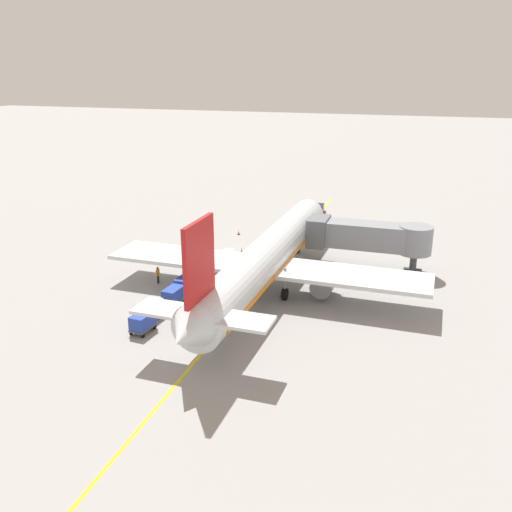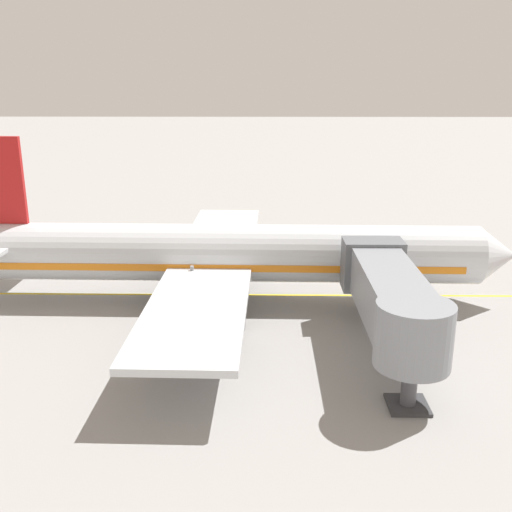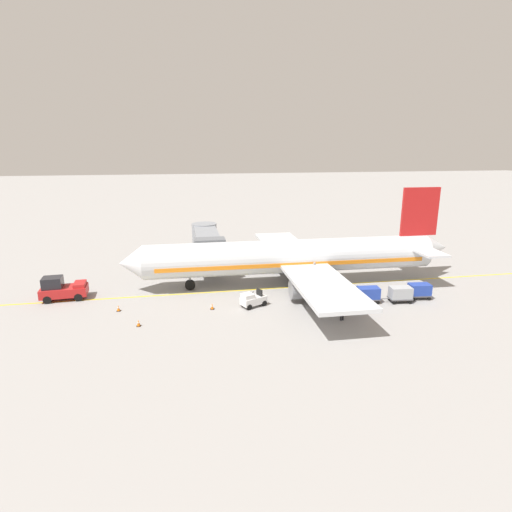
{
  "view_description": "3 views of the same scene",
  "coord_description": "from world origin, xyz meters",
  "px_view_note": "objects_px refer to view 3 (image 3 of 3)",
  "views": [
    {
      "loc": [
        14.86,
        -45.74,
        20.16
      ],
      "look_at": [
        -0.4,
        1.91,
        2.81
      ],
      "focal_mm": 38.79,
      "sensor_mm": 36.0,
      "label": 1
    },
    {
      "loc": [
        36.89,
        3.25,
        13.94
      ],
      "look_at": [
        2.02,
        2.79,
        3.37
      ],
      "focal_mm": 40.78,
      "sensor_mm": 36.0,
      "label": 2
    },
    {
      "loc": [
        -41.59,
        12.79,
        15.03
      ],
      "look_at": [
        1.73,
        4.77,
        3.3
      ],
      "focal_mm": 28.86,
      "sensor_mm": 36.0,
      "label": 3
    }
  ],
  "objects_px": {
    "baggage_cart_third_in_train": "(400,293)",
    "baggage_cart_front": "(343,296)",
    "baggage_cart_tail_end": "(419,290)",
    "ground_crew_wing_walker": "(342,310)",
    "safety_cone_wing_tip": "(118,308)",
    "jet_bridge": "(207,242)",
    "parked_airliner": "(293,257)",
    "baggage_tug_lead": "(253,300)",
    "pushback_tractor": "(62,289)",
    "safety_cone_nose_right": "(212,306)",
    "baggage_cart_second_in_train": "(368,293)",
    "safety_cone_nose_left": "(138,323)"
  },
  "relations": [
    {
      "from": "baggage_cart_third_in_train",
      "to": "baggage_cart_front",
      "type": "bearing_deg",
      "value": 86.33
    },
    {
      "from": "baggage_cart_tail_end",
      "to": "ground_crew_wing_walker",
      "type": "distance_m",
      "value": 10.46
    },
    {
      "from": "safety_cone_wing_tip",
      "to": "jet_bridge",
      "type": "bearing_deg",
      "value": -35.77
    },
    {
      "from": "parked_airliner",
      "to": "baggage_tug_lead",
      "type": "bearing_deg",
      "value": 135.88
    },
    {
      "from": "baggage_cart_third_in_train",
      "to": "jet_bridge",
      "type": "bearing_deg",
      "value": 49.24
    },
    {
      "from": "pushback_tractor",
      "to": "jet_bridge",
      "type": "bearing_deg",
      "value": -60.69
    },
    {
      "from": "baggage_cart_third_in_train",
      "to": "safety_cone_nose_right",
      "type": "height_order",
      "value": "baggage_cart_third_in_train"
    },
    {
      "from": "parked_airliner",
      "to": "safety_cone_wing_tip",
      "type": "relative_size",
      "value": 63.15
    },
    {
      "from": "baggage_cart_second_in_train",
      "to": "ground_crew_wing_walker",
      "type": "xyz_separation_m",
      "value": [
        -3.68,
        4.21,
        0.0
      ]
    },
    {
      "from": "baggage_cart_third_in_train",
      "to": "baggage_cart_tail_end",
      "type": "distance_m",
      "value": 2.44
    },
    {
      "from": "baggage_cart_tail_end",
      "to": "baggage_cart_second_in_train",
      "type": "bearing_deg",
      "value": 90.2
    },
    {
      "from": "safety_cone_wing_tip",
      "to": "ground_crew_wing_walker",
      "type": "bearing_deg",
      "value": -106.39
    },
    {
      "from": "ground_crew_wing_walker",
      "to": "jet_bridge",
      "type": "bearing_deg",
      "value": 29.64
    },
    {
      "from": "baggage_cart_tail_end",
      "to": "ground_crew_wing_walker",
      "type": "relative_size",
      "value": 1.75
    },
    {
      "from": "baggage_cart_front",
      "to": "safety_cone_nose_right",
      "type": "relative_size",
      "value": 5.0
    },
    {
      "from": "jet_bridge",
      "to": "baggage_cart_third_in_train",
      "type": "xyz_separation_m",
      "value": [
        -15.57,
        -18.07,
        -2.5
      ]
    },
    {
      "from": "pushback_tractor",
      "to": "baggage_cart_tail_end",
      "type": "relative_size",
      "value": 1.54
    },
    {
      "from": "ground_crew_wing_walker",
      "to": "baggage_cart_third_in_train",
      "type": "bearing_deg",
      "value": -66.75
    },
    {
      "from": "baggage_tug_lead",
      "to": "baggage_cart_front",
      "type": "distance_m",
      "value": 8.87
    },
    {
      "from": "baggage_cart_third_in_train",
      "to": "safety_cone_nose_left",
      "type": "xyz_separation_m",
      "value": [
        -1.15,
        25.18,
        -0.66
      ]
    },
    {
      "from": "safety_cone_wing_tip",
      "to": "baggage_cart_second_in_train",
      "type": "bearing_deg",
      "value": -95.17
    },
    {
      "from": "baggage_cart_third_in_train",
      "to": "safety_cone_nose_right",
      "type": "bearing_deg",
      "value": 85.26
    },
    {
      "from": "jet_bridge",
      "to": "baggage_cart_tail_end",
      "type": "relative_size",
      "value": 4.28
    },
    {
      "from": "baggage_cart_tail_end",
      "to": "ground_crew_wing_walker",
      "type": "xyz_separation_m",
      "value": [
        -3.7,
        9.78,
        0.0
      ]
    },
    {
      "from": "baggage_tug_lead",
      "to": "ground_crew_wing_walker",
      "type": "distance_m",
      "value": 8.66
    },
    {
      "from": "safety_cone_nose_left",
      "to": "baggage_tug_lead",
      "type": "bearing_deg",
      "value": -75.67
    },
    {
      "from": "baggage_cart_tail_end",
      "to": "safety_cone_wing_tip",
      "type": "distance_m",
      "value": 29.82
    },
    {
      "from": "safety_cone_nose_left",
      "to": "safety_cone_wing_tip",
      "type": "distance_m",
      "value": 4.41
    },
    {
      "from": "baggage_cart_third_in_train",
      "to": "safety_cone_wing_tip",
      "type": "bearing_deg",
      "value": 84.38
    },
    {
      "from": "parked_airliner",
      "to": "baggage_cart_front",
      "type": "bearing_deg",
      "value": -155.57
    },
    {
      "from": "jet_bridge",
      "to": "safety_cone_nose_left",
      "type": "distance_m",
      "value": 18.45
    },
    {
      "from": "baggage_cart_third_in_train",
      "to": "ground_crew_wing_walker",
      "type": "bearing_deg",
      "value": 113.25
    },
    {
      "from": "baggage_cart_front",
      "to": "baggage_cart_third_in_train",
      "type": "bearing_deg",
      "value": -93.67
    },
    {
      "from": "baggage_cart_second_in_train",
      "to": "safety_cone_nose_left",
      "type": "bearing_deg",
      "value": 94.3
    },
    {
      "from": "jet_bridge",
      "to": "safety_cone_wing_tip",
      "type": "bearing_deg",
      "value": 144.23
    },
    {
      "from": "baggage_cart_third_in_train",
      "to": "safety_cone_nose_right",
      "type": "distance_m",
      "value": 18.67
    },
    {
      "from": "baggage_tug_lead",
      "to": "baggage_cart_second_in_train",
      "type": "xyz_separation_m",
      "value": [
        -1.03,
        -11.48,
        0.24
      ]
    },
    {
      "from": "parked_airliner",
      "to": "baggage_tug_lead",
      "type": "height_order",
      "value": "parked_airliner"
    },
    {
      "from": "ground_crew_wing_walker",
      "to": "safety_cone_wing_tip",
      "type": "bearing_deg",
      "value": 73.61
    },
    {
      "from": "baggage_cart_second_in_train",
      "to": "baggage_cart_front",
      "type": "bearing_deg",
      "value": 92.73
    },
    {
      "from": "baggage_tug_lead",
      "to": "jet_bridge",
      "type": "bearing_deg",
      "value": 13.64
    },
    {
      "from": "pushback_tractor",
      "to": "baggage_tug_lead",
      "type": "xyz_separation_m",
      "value": [
        -5.48,
        -18.65,
        -0.39
      ]
    },
    {
      "from": "parked_airliner",
      "to": "baggage_cart_front",
      "type": "distance_m",
      "value": 7.97
    },
    {
      "from": "ground_crew_wing_walker",
      "to": "safety_cone_nose_left",
      "type": "relative_size",
      "value": 2.86
    },
    {
      "from": "baggage_cart_second_in_train",
      "to": "safety_cone_nose_left",
      "type": "height_order",
      "value": "baggage_cart_second_in_train"
    },
    {
      "from": "parked_airliner",
      "to": "baggage_cart_second_in_train",
      "type": "distance_m",
      "value": 9.27
    },
    {
      "from": "pushback_tractor",
      "to": "baggage_cart_second_in_train",
      "type": "bearing_deg",
      "value": -102.2
    },
    {
      "from": "baggage_cart_third_in_train",
      "to": "baggage_tug_lead",
      "type": "bearing_deg",
      "value": 84.02
    },
    {
      "from": "baggage_cart_tail_end",
      "to": "pushback_tractor",
      "type": "bearing_deg",
      "value": 79.69
    },
    {
      "from": "baggage_cart_third_in_train",
      "to": "safety_cone_nose_right",
      "type": "relative_size",
      "value": 5.0
    }
  ]
}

